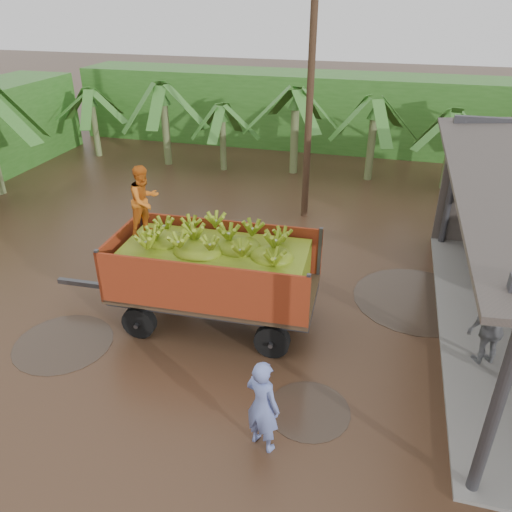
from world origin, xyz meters
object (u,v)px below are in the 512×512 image
(banana_trailer, at_px, (214,269))
(man_grey, at_px, (493,329))
(utility_pole, at_px, (309,106))
(man_blue, at_px, (263,405))

(banana_trailer, bearing_deg, man_grey, -2.34)
(banana_trailer, relative_size, utility_pole, 0.87)
(banana_trailer, bearing_deg, man_blue, -60.85)
(man_grey, xyz_separation_m, utility_pole, (-5.31, 7.02, 2.98))
(man_blue, bearing_deg, banana_trailer, -34.03)
(man_grey, bearing_deg, banana_trailer, -22.89)
(banana_trailer, height_order, utility_pole, utility_pole)
(banana_trailer, xyz_separation_m, man_grey, (6.28, -0.01, -0.52))
(man_blue, bearing_deg, utility_pole, -59.29)
(man_grey, bearing_deg, man_blue, 16.44)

